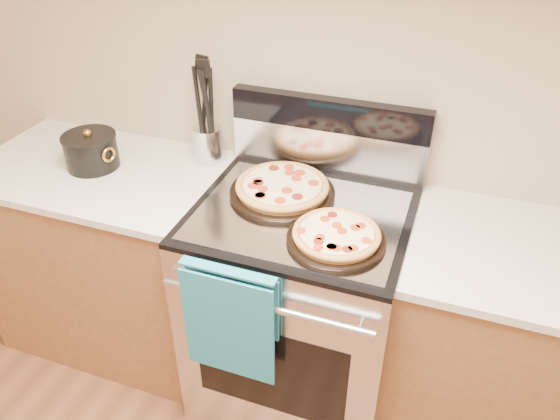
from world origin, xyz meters
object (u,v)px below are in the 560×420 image
(saucepan, at_px, (92,152))
(utensil_crock, at_px, (208,144))
(range_body, at_px, (300,308))
(pepperoni_pizza_front, at_px, (336,236))
(pepperoni_pizza_back, at_px, (282,189))

(saucepan, bearing_deg, utensil_crock, 25.77)
(range_body, distance_m, saucepan, 1.04)
(saucepan, bearing_deg, pepperoni_pizza_front, -9.44)
(utensil_crock, bearing_deg, pepperoni_pizza_back, -24.11)
(pepperoni_pizza_front, bearing_deg, utensil_crock, 149.45)
(pepperoni_pizza_back, distance_m, pepperoni_pizza_front, 0.33)
(range_body, bearing_deg, pepperoni_pizza_back, 145.02)
(pepperoni_pizza_back, xyz_separation_m, utensil_crock, (-0.38, 0.17, 0.03))
(pepperoni_pizza_back, relative_size, saucepan, 1.85)
(pepperoni_pizza_back, relative_size, utensil_crock, 2.56)
(range_body, relative_size, saucepan, 4.37)
(range_body, bearing_deg, pepperoni_pizza_front, -40.78)
(range_body, bearing_deg, saucepan, 177.55)
(range_body, distance_m, pepperoni_pizza_front, 0.54)
(pepperoni_pizza_front, bearing_deg, pepperoni_pizza_back, 141.35)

